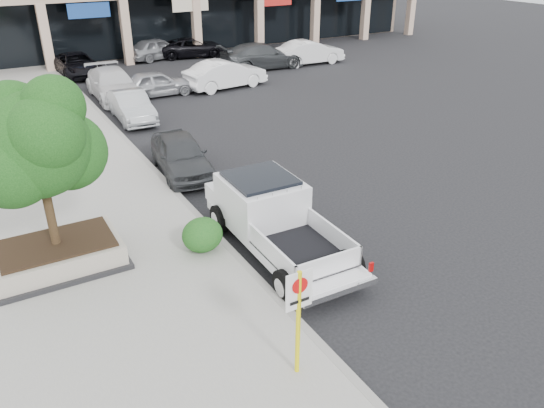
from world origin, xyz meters
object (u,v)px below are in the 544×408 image
at_px(curb_car_a, 181,155).
at_px(lot_car_d, 193,47).
at_px(lot_car_f, 309,52).
at_px(curb_car_d, 77,64).
at_px(curb_car_b, 131,106).
at_px(lot_car_a, 156,83).
at_px(planter_tree, 41,142).
at_px(lot_car_e, 157,49).
at_px(planter, 59,254).
at_px(no_parking_sign, 299,309).
at_px(pickup_truck, 280,222).
at_px(lot_car_c, 262,56).
at_px(curb_car_c, 113,84).
at_px(lot_car_b, 225,74).

bearing_deg(curb_car_a, lot_car_d, 73.79).
bearing_deg(lot_car_f, curb_car_d, 74.93).
relative_size(curb_car_b, lot_car_a, 1.01).
xyz_separation_m(planter_tree, curb_car_a, (4.87, 4.28, -2.71)).
relative_size(lot_car_d, lot_car_e, 1.09).
xyz_separation_m(lot_car_d, lot_car_f, (5.89, -6.14, 0.12)).
relative_size(curb_car_a, lot_car_a, 1.02).
bearing_deg(planter, curb_car_a, 41.56).
bearing_deg(curb_car_d, no_parking_sign, -96.07).
xyz_separation_m(lot_car_e, lot_car_f, (8.41, -6.54, 0.03)).
relative_size(pickup_truck, lot_car_d, 1.23).
distance_m(curb_car_d, lot_car_c, 11.55).
relative_size(planter_tree, lot_car_f, 0.85).
bearing_deg(curb_car_c, curb_car_a, -91.36).
bearing_deg(lot_car_d, curb_car_d, 115.15).
distance_m(planter, lot_car_f, 26.23).
xyz_separation_m(pickup_truck, lot_car_d, (8.08, 25.92, -0.26)).
bearing_deg(lot_car_c, curb_car_b, 125.09).
xyz_separation_m(curb_car_a, lot_car_c, (10.82, 13.66, 0.11)).
distance_m(planter_tree, lot_car_d, 27.34).
height_order(planter, curb_car_d, curb_car_d).
bearing_deg(lot_car_f, lot_car_d, 45.62).
bearing_deg(planter, curb_car_d, 77.27).
distance_m(no_parking_sign, lot_car_e, 31.40).
height_order(lot_car_d, lot_car_f, lot_car_f).
distance_m(lot_car_c, lot_car_f, 3.48).
relative_size(lot_car_b, lot_car_c, 0.85).
bearing_deg(lot_car_d, planter_tree, 163.85).
bearing_deg(lot_car_d, lot_car_e, 93.97).
distance_m(pickup_truck, lot_car_c, 22.69).
height_order(no_parking_sign, lot_car_e, no_parking_sign).
bearing_deg(lot_car_c, curb_car_c, 106.40).
distance_m(pickup_truck, curb_car_b, 13.46).
distance_m(planter, no_parking_sign, 7.06).
bearing_deg(curb_car_b, lot_car_e, 68.47).
bearing_deg(lot_car_f, curb_car_b, 116.04).
bearing_deg(pickup_truck, lot_car_c, 63.39).
bearing_deg(no_parking_sign, lot_car_b, 68.22).
height_order(no_parking_sign, lot_car_d, no_parking_sign).
height_order(planter, no_parking_sign, no_parking_sign).
bearing_deg(no_parking_sign, lot_car_f, 56.19).
bearing_deg(lot_car_d, curb_car_b, 159.88).
distance_m(planter_tree, lot_car_b, 18.72).
xyz_separation_m(planter, curb_car_c, (5.52, 15.63, 0.29)).
distance_m(no_parking_sign, curb_car_d, 28.31).
relative_size(curb_car_d, lot_car_f, 1.02).
bearing_deg(planter_tree, no_parking_sign, -63.43).
height_order(pickup_truck, curb_car_c, pickup_truck).
bearing_deg(pickup_truck, no_parking_sign, -115.26).
bearing_deg(planter, lot_car_f, 42.64).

